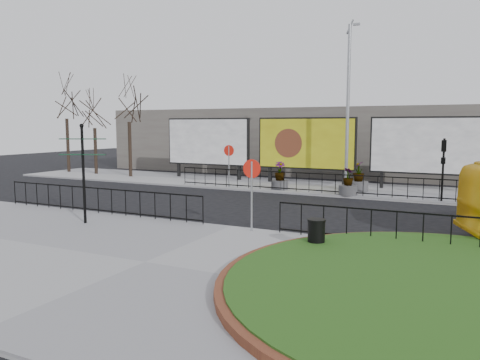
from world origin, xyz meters
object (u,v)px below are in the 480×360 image
Objects in this scene: fingerpost_sign at (83,164)px; planter_b at (348,185)px; lamp_post at (348,105)px; planter_a at (280,178)px; planter_c at (358,181)px; billboard_mid at (306,144)px; litter_bin at (316,234)px.

fingerpost_sign is 13.50m from planter_b.
planter_a is at bearing -162.61° from lamp_post.
fingerpost_sign is 2.24× the size of planter_c.
planter_c reaches higher than planter_b.
planter_b is at bearing -7.13° from planter_a.
lamp_post is 4.17m from planter_c.
planter_b is at bearing -45.58° from billboard_mid.
lamp_post is 13.60m from litter_bin.
planter_c is at bearing -3.92° from lamp_post.
fingerpost_sign is at bearing -122.05° from planter_b.
planter_b is (-1.70, 11.13, 0.05)m from litter_bin.
planter_c reaches higher than litter_bin.
planter_b is 0.87× the size of planter_c.
planter_a is (-0.50, -3.07, -1.87)m from billboard_mid.
billboard_mid is at bearing 109.48° from litter_bin.
planter_c is (7.31, 12.90, -1.63)m from fingerpost_sign.
lamp_post is 6.46× the size of planter_b.
planter_a is 0.96× the size of planter_c.
litter_bin is (8.81, 0.22, -1.77)m from fingerpost_sign.
lamp_post is 14.75m from fingerpost_sign.
litter_bin is at bearing -63.87° from planter_a.
litter_bin is 12.77m from planter_c.
fingerpost_sign is 2.57× the size of planter_b.
fingerpost_sign reaches higher than litter_bin.
billboard_mid reaches higher than fingerpost_sign.
planter_a is at bearing 116.13° from litter_bin.
lamp_post is 2.51× the size of fingerpost_sign.
fingerpost_sign is 8.99m from litter_bin.
lamp_post is 10.35× the size of litter_bin.
litter_bin is 0.54× the size of planter_c.
lamp_post is 5.61× the size of planter_c.
billboard_mid is 3.77× the size of planter_c.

